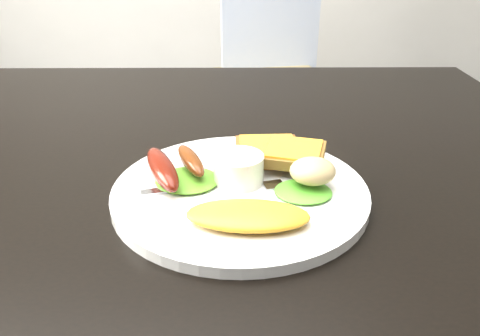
{
  "coord_description": "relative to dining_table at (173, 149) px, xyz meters",
  "views": [
    {
      "loc": [
        0.1,
        -0.65,
        1.03
      ],
      "look_at": [
        0.1,
        -0.17,
        0.78
      ],
      "focal_mm": 35.0,
      "sensor_mm": 36.0,
      "label": 1
    }
  ],
  "objects": [
    {
      "name": "person",
      "position": [
        0.2,
        0.49,
        -0.02
      ],
      "size": [
        0.53,
        0.37,
        1.42
      ],
      "primitive_type": "imported",
      "rotation": [
        0.0,
        0.0,
        3.19
      ],
      "color": "navy",
      "rests_on": "ground"
    },
    {
      "name": "fork",
      "position": [
        0.06,
        -0.18,
        0.03
      ],
      "size": [
        0.14,
        0.05,
        0.0
      ],
      "primitive_type": "cube",
      "rotation": [
        0.0,
        0.0,
        0.25
      ],
      "color": "#ADAFB7",
      "rests_on": "plate"
    },
    {
      "name": "toast_a",
      "position": [
        0.14,
        -0.1,
        0.04
      ],
      "size": [
        0.09,
        0.09,
        0.01
      ],
      "primitive_type": "cube",
      "rotation": [
        0.0,
        0.0,
        0.04
      ],
      "color": "olive",
      "rests_on": "plate"
    },
    {
      "name": "omelette",
      "position": [
        0.11,
        -0.25,
        0.04
      ],
      "size": [
        0.13,
        0.07,
        0.02
      ],
      "primitive_type": "ellipsoid",
      "rotation": [
        0.0,
        0.0,
        -0.06
      ],
      "color": "gold",
      "rests_on": "plate"
    },
    {
      "name": "dining_chair",
      "position": [
        0.25,
        1.27,
        -0.28
      ],
      "size": [
        0.51,
        0.51,
        0.05
      ],
      "primitive_type": "cube",
      "rotation": [
        0.0,
        0.0,
        0.18
      ],
      "color": "tan",
      "rests_on": "ground"
    },
    {
      "name": "lettuce_right",
      "position": [
        0.17,
        -0.19,
        0.04
      ],
      "size": [
        0.07,
        0.06,
        0.01
      ],
      "primitive_type": "ellipsoid",
      "rotation": [
        0.0,
        0.0,
        -0.1
      ],
      "color": "green",
      "rests_on": "plate"
    },
    {
      "name": "ramekin",
      "position": [
        0.1,
        -0.16,
        0.05
      ],
      "size": [
        0.06,
        0.06,
        0.03
      ],
      "primitive_type": "cylinder",
      "rotation": [
        0.0,
        0.0,
        -0.02
      ],
      "color": "white",
      "rests_on": "plate"
    },
    {
      "name": "sausage_b",
      "position": [
        0.04,
        -0.15,
        0.05
      ],
      "size": [
        0.05,
        0.09,
        0.02
      ],
      "primitive_type": "ellipsoid",
      "rotation": [
        0.0,
        0.0,
        0.39
      ],
      "color": "#612D0E",
      "rests_on": "lettuce_left"
    },
    {
      "name": "toast_b",
      "position": [
        0.17,
        -0.13,
        0.05
      ],
      "size": [
        0.09,
        0.09,
        0.01
      ],
      "primitive_type": "cube",
      "rotation": [
        0.0,
        0.0,
        -0.26
      ],
      "color": "brown",
      "rests_on": "toast_a"
    },
    {
      "name": "dining_table",
      "position": [
        0.0,
        0.0,
        0.0
      ],
      "size": [
        1.2,
        0.8,
        0.04
      ],
      "primitive_type": "cube",
      "color": "black",
      "rests_on": "ground"
    },
    {
      "name": "lettuce_left",
      "position": [
        0.04,
        -0.17,
        0.04
      ],
      "size": [
        0.08,
        0.07,
        0.01
      ],
      "primitive_type": "ellipsoid",
      "rotation": [
        0.0,
        0.0,
        -0.04
      ],
      "color": "#509620",
      "rests_on": "plate"
    },
    {
      "name": "potato_salad",
      "position": [
        0.18,
        -0.18,
        0.06
      ],
      "size": [
        0.06,
        0.06,
        0.03
      ],
      "primitive_type": "ellipsoid",
      "rotation": [
        0.0,
        0.0,
        0.23
      ],
      "color": "beige",
      "rests_on": "lettuce_right"
    },
    {
      "name": "plate",
      "position": [
        0.1,
        -0.18,
        0.03
      ],
      "size": [
        0.3,
        0.3,
        0.01
      ],
      "primitive_type": "cylinder",
      "color": "white",
      "rests_on": "dining_table"
    },
    {
      "name": "sausage_a",
      "position": [
        0.01,
        -0.17,
        0.05
      ],
      "size": [
        0.07,
        0.11,
        0.03
      ],
      "primitive_type": "ellipsoid",
      "rotation": [
        0.0,
        0.0,
        0.38
      ],
      "color": "#5C0604",
      "rests_on": "lettuce_left"
    }
  ]
}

